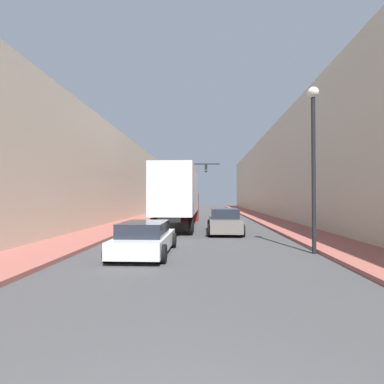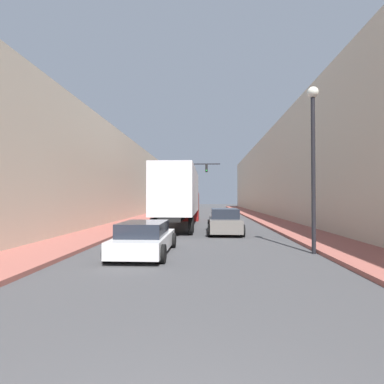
% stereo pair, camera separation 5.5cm
% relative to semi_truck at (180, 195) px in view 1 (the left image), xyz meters
% --- Properties ---
extents(sidewalk_right, '(2.82, 80.00, 0.15)m').
position_rel_semi_truck_xyz_m(sidewalk_right, '(7.83, 8.74, -2.32)').
color(sidewalk_right, '#9E564C').
rests_on(sidewalk_right, ground).
extents(sidewalk_left, '(2.82, 80.00, 0.15)m').
position_rel_semi_truck_xyz_m(sidewalk_left, '(-4.36, 8.74, -2.32)').
color(sidewalk_left, '#9E564C').
rests_on(sidewalk_left, ground).
extents(building_right, '(6.00, 80.00, 10.00)m').
position_rel_semi_truck_xyz_m(building_right, '(12.24, 8.74, 2.61)').
color(building_right, beige).
rests_on(building_right, ground).
extents(building_left, '(6.00, 80.00, 8.24)m').
position_rel_semi_truck_xyz_m(building_left, '(-8.77, 8.74, 1.73)').
color(building_left, beige).
rests_on(building_left, ground).
extents(semi_truck, '(2.55, 13.57, 4.26)m').
position_rel_semi_truck_xyz_m(semi_truck, '(0.00, 0.00, 0.00)').
color(semi_truck, silver).
rests_on(semi_truck, ground).
extents(sedan_car, '(2.08, 4.46, 1.27)m').
position_rel_semi_truck_xyz_m(sedan_car, '(-0.33, -11.43, -1.78)').
color(sedan_car, silver).
rests_on(sedan_car, ground).
extents(suv_car, '(2.06, 4.89, 1.52)m').
position_rel_semi_truck_xyz_m(suv_car, '(3.15, -4.38, -1.66)').
color(suv_car, slate).
rests_on(suv_car, ground).
extents(traffic_signal_gantry, '(6.50, 0.35, 6.45)m').
position_rel_semi_truck_xyz_m(traffic_signal_gantry, '(-1.07, 12.27, 2.23)').
color(traffic_signal_gantry, black).
rests_on(traffic_signal_gantry, ground).
extents(street_lamp, '(0.44, 0.44, 6.57)m').
position_rel_semi_truck_xyz_m(street_lamp, '(6.27, -10.99, 1.85)').
color(street_lamp, black).
rests_on(street_lamp, ground).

